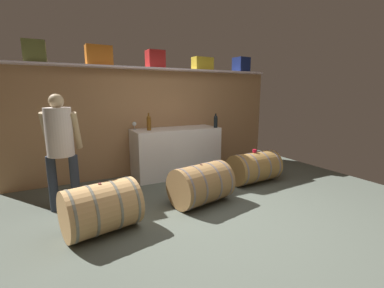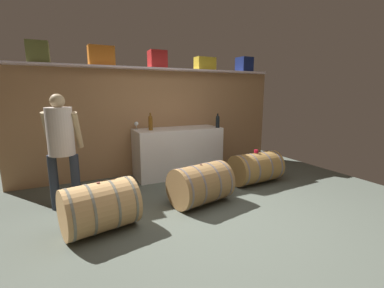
{
  "view_description": "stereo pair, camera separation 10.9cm",
  "coord_description": "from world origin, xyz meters",
  "px_view_note": "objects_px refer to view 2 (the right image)",
  "views": [
    {
      "loc": [
        -1.78,
        -2.65,
        1.62
      ],
      "look_at": [
        -0.0,
        0.77,
        0.86
      ],
      "focal_mm": 24.62,
      "sensor_mm": 36.0,
      "label": 1
    },
    {
      "loc": [
        -1.68,
        -2.7,
        1.62
      ],
      "look_at": [
        -0.0,
        0.77,
        0.86
      ],
      "focal_mm": 24.62,
      "sensor_mm": 36.0,
      "label": 2
    }
  ],
  "objects_px": {
    "winemaker_pouring": "(61,140)",
    "work_cabinet": "(178,152)",
    "toolcase_red": "(157,59)",
    "wine_bottle_dark": "(218,121)",
    "wine_barrel_far": "(100,207)",
    "toolcase_olive": "(38,52)",
    "wine_barrel_near": "(256,168)",
    "wine_glass": "(136,124)",
    "toolcase_yellow": "(205,64)",
    "toolcase_navy": "(244,65)",
    "toolcase_orange": "(101,56)",
    "tasting_cup": "(256,151)",
    "wine_bottle_amber": "(151,122)",
    "wine_barrel_flank": "(201,184)"
  },
  "relations": [
    {
      "from": "toolcase_yellow",
      "to": "toolcase_red",
      "type": "bearing_deg",
      "value": 176.97
    },
    {
      "from": "work_cabinet",
      "to": "wine_bottle_dark",
      "type": "bearing_deg",
      "value": -19.43
    },
    {
      "from": "toolcase_orange",
      "to": "tasting_cup",
      "type": "height_order",
      "value": "toolcase_orange"
    },
    {
      "from": "toolcase_orange",
      "to": "toolcase_yellow",
      "type": "xyz_separation_m",
      "value": [
        2.04,
        0.0,
        -0.04
      ]
    },
    {
      "from": "wine_barrel_flank",
      "to": "tasting_cup",
      "type": "bearing_deg",
      "value": 4.58
    },
    {
      "from": "wine_barrel_near",
      "to": "toolcase_navy",
      "type": "bearing_deg",
      "value": 59.89
    },
    {
      "from": "toolcase_orange",
      "to": "tasting_cup",
      "type": "distance_m",
      "value": 3.18
    },
    {
      "from": "toolcase_yellow",
      "to": "wine_barrel_far",
      "type": "bearing_deg",
      "value": -145.12
    },
    {
      "from": "toolcase_orange",
      "to": "work_cabinet",
      "type": "distance_m",
      "value": 2.22
    },
    {
      "from": "wine_glass",
      "to": "wine_barrel_flank",
      "type": "relative_size",
      "value": 0.16
    },
    {
      "from": "toolcase_orange",
      "to": "wine_bottle_amber",
      "type": "xyz_separation_m",
      "value": [
        0.76,
        -0.26,
        -1.16
      ]
    },
    {
      "from": "toolcase_red",
      "to": "toolcase_olive",
      "type": "bearing_deg",
      "value": -179.87
    },
    {
      "from": "winemaker_pouring",
      "to": "work_cabinet",
      "type": "bearing_deg",
      "value": 39.03
    },
    {
      "from": "toolcase_orange",
      "to": "wine_barrel_near",
      "type": "relative_size",
      "value": 0.45
    },
    {
      "from": "wine_glass",
      "to": "winemaker_pouring",
      "type": "xyz_separation_m",
      "value": [
        -1.29,
        -1.01,
        -0.05
      ]
    },
    {
      "from": "toolcase_red",
      "to": "wine_barrel_near",
      "type": "distance_m",
      "value": 2.73
    },
    {
      "from": "wine_glass",
      "to": "toolcase_olive",
      "type": "bearing_deg",
      "value": 179.18
    },
    {
      "from": "toolcase_navy",
      "to": "work_cabinet",
      "type": "height_order",
      "value": "toolcase_navy"
    },
    {
      "from": "toolcase_red",
      "to": "winemaker_pouring",
      "type": "height_order",
      "value": "toolcase_red"
    },
    {
      "from": "toolcase_navy",
      "to": "winemaker_pouring",
      "type": "relative_size",
      "value": 0.19
    },
    {
      "from": "toolcase_olive",
      "to": "wine_barrel_near",
      "type": "height_order",
      "value": "toolcase_olive"
    },
    {
      "from": "toolcase_yellow",
      "to": "toolcase_navy",
      "type": "height_order",
      "value": "toolcase_navy"
    },
    {
      "from": "toolcase_yellow",
      "to": "toolcase_navy",
      "type": "xyz_separation_m",
      "value": [
        1.0,
        0.0,
        0.03
      ]
    },
    {
      "from": "wine_barrel_far",
      "to": "wine_glass",
      "type": "bearing_deg",
      "value": 51.94
    },
    {
      "from": "toolcase_olive",
      "to": "work_cabinet",
      "type": "bearing_deg",
      "value": -5.23
    },
    {
      "from": "toolcase_navy",
      "to": "winemaker_pouring",
      "type": "height_order",
      "value": "toolcase_navy"
    },
    {
      "from": "work_cabinet",
      "to": "wine_glass",
      "type": "bearing_deg",
      "value": 163.58
    },
    {
      "from": "wine_barrel_far",
      "to": "wine_bottle_amber",
      "type": "bearing_deg",
      "value": 43.47
    },
    {
      "from": "toolcase_olive",
      "to": "wine_glass",
      "type": "height_order",
      "value": "toolcase_olive"
    },
    {
      "from": "toolcase_navy",
      "to": "winemaker_pouring",
      "type": "bearing_deg",
      "value": -168.12
    },
    {
      "from": "work_cabinet",
      "to": "wine_barrel_near",
      "type": "distance_m",
      "value": 1.53
    },
    {
      "from": "wine_bottle_amber",
      "to": "toolcase_yellow",
      "type": "bearing_deg",
      "value": 11.52
    },
    {
      "from": "work_cabinet",
      "to": "wine_bottle_amber",
      "type": "height_order",
      "value": "wine_bottle_amber"
    },
    {
      "from": "toolcase_orange",
      "to": "toolcase_navy",
      "type": "relative_size",
      "value": 1.38
    },
    {
      "from": "wine_barrel_far",
      "to": "toolcase_red",
      "type": "bearing_deg",
      "value": 42.12
    },
    {
      "from": "toolcase_red",
      "to": "wine_barrel_far",
      "type": "relative_size",
      "value": 0.35
    },
    {
      "from": "toolcase_yellow",
      "to": "wine_glass",
      "type": "relative_size",
      "value": 2.82
    },
    {
      "from": "toolcase_yellow",
      "to": "winemaker_pouring",
      "type": "distance_m",
      "value": 3.2
    },
    {
      "from": "toolcase_orange",
      "to": "wine_barrel_far",
      "type": "height_order",
      "value": "toolcase_orange"
    },
    {
      "from": "toolcase_orange",
      "to": "winemaker_pouring",
      "type": "xyz_separation_m",
      "value": [
        -0.73,
        -1.03,
        -1.25
      ]
    },
    {
      "from": "wine_bottle_amber",
      "to": "wine_barrel_near",
      "type": "bearing_deg",
      "value": -33.53
    },
    {
      "from": "toolcase_olive",
      "to": "toolcase_orange",
      "type": "height_order",
      "value": "toolcase_olive"
    },
    {
      "from": "toolcase_olive",
      "to": "toolcase_yellow",
      "type": "bearing_deg",
      "value": 0.94
    },
    {
      "from": "toolcase_navy",
      "to": "wine_bottle_amber",
      "type": "relative_size",
      "value": 0.97
    },
    {
      "from": "toolcase_red",
      "to": "wine_bottle_dark",
      "type": "height_order",
      "value": "toolcase_red"
    },
    {
      "from": "tasting_cup",
      "to": "winemaker_pouring",
      "type": "bearing_deg",
      "value": 174.45
    },
    {
      "from": "toolcase_red",
      "to": "toolcase_yellow",
      "type": "xyz_separation_m",
      "value": [
        1.03,
        0.0,
        -0.03
      ]
    },
    {
      "from": "wine_glass",
      "to": "wine_barrel_near",
      "type": "relative_size",
      "value": 0.16
    },
    {
      "from": "toolcase_red",
      "to": "winemaker_pouring",
      "type": "distance_m",
      "value": 2.38
    },
    {
      "from": "work_cabinet",
      "to": "wine_bottle_dark",
      "type": "relative_size",
      "value": 6.0
    }
  ]
}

